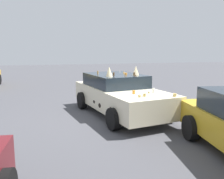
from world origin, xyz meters
name	(u,v)px	position (x,y,z in m)	size (l,w,h in m)	color
ground_plane	(120,114)	(0.00, 0.00, 0.00)	(60.00, 60.00, 0.00)	#47474C
art_car_decorated	(119,94)	(0.09, 0.01, 0.72)	(4.73, 2.60, 1.70)	beige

